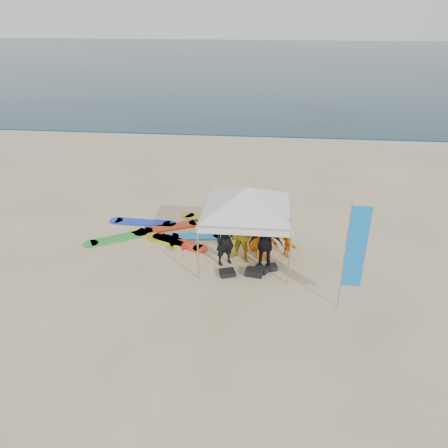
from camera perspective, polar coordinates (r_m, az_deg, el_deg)
ground at (r=13.68m, az=-1.76°, el=-9.41°), size 120.00×120.00×0.00m
ocean at (r=71.38m, az=4.83°, el=20.42°), size 160.00×84.00×0.08m
shoreline_foam at (r=30.25m, az=2.74°, el=11.42°), size 160.00×1.20×0.01m
person_black_a at (r=14.78m, az=0.16°, el=-2.01°), size 0.83×0.75×1.90m
person_yellow at (r=14.95m, az=2.29°, el=-1.61°), size 1.16×1.07×1.92m
person_orange_a at (r=15.14m, az=5.05°, el=-1.53°), size 1.36×1.15×1.83m
person_black_b at (r=14.53m, az=5.47°, el=-2.63°), size 1.14×0.50×1.93m
person_orange_b at (r=15.73m, az=4.49°, el=-0.15°), size 1.08×0.88×1.92m
person_seated at (r=15.64m, az=8.32°, el=-2.63°), size 0.65×0.88×0.92m
canopy_tent at (r=14.36m, az=3.05°, el=4.78°), size 4.11×4.11×3.10m
feather_flag at (r=12.66m, az=16.74°, el=-3.13°), size 0.58×0.04×3.41m
marker_pennant at (r=15.27m, az=-4.96°, el=-3.05°), size 0.28×0.28×0.64m
gear_pile at (r=14.69m, az=3.58°, el=-6.15°), size 1.97×0.89×0.22m
surfboard_spread at (r=17.36m, az=-7.43°, el=-0.99°), size 5.32×3.24×0.07m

